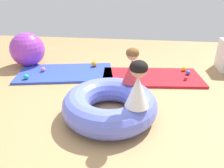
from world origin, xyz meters
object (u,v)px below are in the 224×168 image
play_ball_yellow (184,69)px  exercise_ball_large (28,49)px  play_ball_red (186,78)px  inflatable_cushion (110,105)px  play_ball_orange (94,64)px  child_in_white (138,85)px  play_ball_teal (26,77)px  play_ball_blue (188,73)px  play_ball_pink (43,69)px  child_in_red (132,66)px

play_ball_yellow → exercise_ball_large: size_ratio=0.13×
play_ball_red → inflatable_cushion: bearing=-133.5°
play_ball_orange → play_ball_red: (1.64, -0.42, -0.02)m
child_in_white → play_ball_teal: (-1.87, 1.09, -0.49)m
play_ball_blue → play_ball_yellow: bearing=102.2°
inflatable_cushion → child_in_white: 0.58m
play_ball_pink → play_ball_blue: (2.60, 0.21, -0.00)m
child_in_white → play_ball_blue: 1.94m
play_ball_blue → exercise_ball_large: exercise_ball_large is taller
play_ball_red → play_ball_teal: (-2.65, -0.33, 0.01)m
child_in_white → play_ball_orange: (-0.86, 1.84, -0.48)m
play_ball_orange → play_ball_pink: bearing=-156.3°
child_in_white → play_ball_orange: bearing=-138.9°
inflatable_cushion → child_in_white: bearing=-38.2°
play_ball_pink → play_ball_teal: size_ratio=0.94×
inflatable_cushion → play_ball_orange: (-0.53, 1.58, -0.07)m
child_in_white → play_ball_teal: bearing=-104.2°
play_ball_red → play_ball_yellow: bearing=83.7°
child_in_white → play_ball_yellow: 2.07m
play_ball_blue → exercise_ball_large: size_ratio=0.12×
play_ball_yellow → play_ball_red: (-0.05, -0.42, -0.01)m
child_in_white → play_ball_blue: bearing=168.7°
play_ball_orange → exercise_ball_large: bearing=-179.8°
child_in_red → play_ball_blue: bearing=-141.5°
child_in_red → play_ball_teal: child_in_red is taller
child_in_white → inflatable_cushion: bearing=-112.1°
play_ball_orange → play_ball_red: bearing=-14.3°
child_in_white → play_ball_blue: child_in_white is taller
child_in_red → play_ball_orange: size_ratio=4.31×
child_in_white → play_ball_pink: 2.32m
play_ball_yellow → play_ball_teal: size_ratio=0.98×
play_ball_yellow → play_ball_teal: (-2.69, -0.74, 0.00)m
child_in_white → play_ball_teal: size_ratio=5.71×
child_in_red → exercise_ball_large: child_in_red is taller
play_ball_yellow → exercise_ball_large: 3.02m
play_ball_orange → play_ball_yellow: size_ratio=1.23×
inflatable_cushion → play_ball_teal: 1.76m
inflatable_cushion → play_ball_yellow: size_ratio=13.31×
play_ball_pink → play_ball_red: 2.51m
child_in_red → play_ball_blue: (0.95, 1.07, -0.47)m
play_ball_pink → play_ball_yellow: play_ball_yellow is taller
child_in_white → play_ball_teal: child_in_white is taller
play_ball_red → child_in_red: bearing=-136.4°
child_in_red → exercise_ball_large: size_ratio=0.70×
child_in_white → child_in_red: bearing=-155.5°
play_ball_yellow → play_ball_teal: 2.80m
exercise_ball_large → child_in_white: bearing=-40.0°
child_in_red → play_ball_teal: bearing=-25.6°
child_in_red → play_ball_red: bearing=-146.3°
play_ball_yellow → child_in_red: bearing=-126.3°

